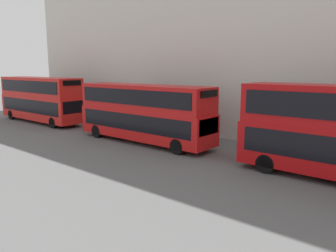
# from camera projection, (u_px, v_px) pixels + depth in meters

# --- Properties ---
(bus_second_in_queue) EXTENTS (2.59, 11.13, 4.17)m
(bus_second_in_queue) POSITION_uv_depth(u_px,v_px,m) (144.00, 111.00, 23.50)
(bus_second_in_queue) COLOR red
(bus_second_in_queue) RESTS_ON ground
(bus_third_in_queue) EXTENTS (2.59, 11.15, 4.43)m
(bus_third_in_queue) POSITION_uv_depth(u_px,v_px,m) (40.00, 98.00, 32.34)
(bus_third_in_queue) COLOR red
(bus_third_in_queue) RESTS_ON ground
(pedestrian) EXTENTS (0.36, 0.36, 1.68)m
(pedestrian) POSITION_uv_depth(u_px,v_px,m) (106.00, 118.00, 30.33)
(pedestrian) COLOR #334C6B
(pedestrian) RESTS_ON ground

